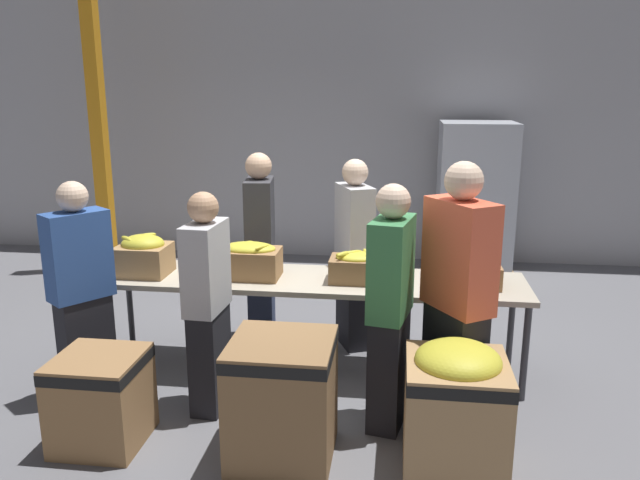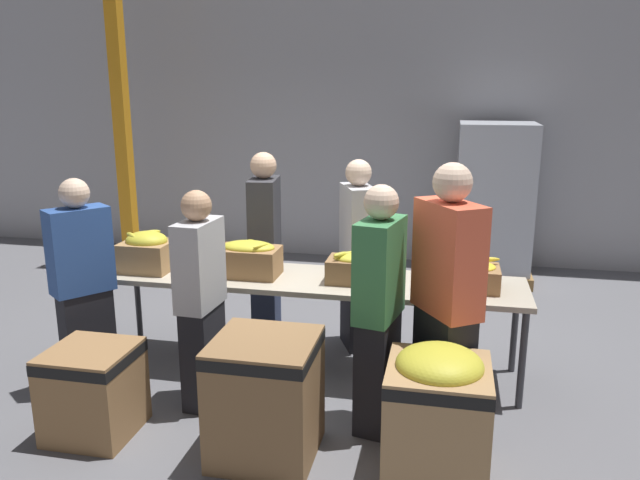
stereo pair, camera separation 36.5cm
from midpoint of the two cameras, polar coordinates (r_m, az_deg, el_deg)
The scene contains 18 objects.
ground_plane at distance 5.05m, azimuth 0.90°, elevation -11.70°, with size 30.00×30.00×0.00m, color slate.
wall_back at distance 7.90m, azimuth 5.77°, elevation 12.61°, with size 16.00×0.08×4.00m.
sorting_table at distance 4.78m, azimuth 0.93°, elevation -4.02°, with size 3.29×0.70×0.76m.
banana_box_0 at distance 5.05m, azimuth -13.54°, elevation -1.00°, with size 0.39×0.34×0.32m.
banana_box_1 at distance 4.80m, azimuth -4.39°, elevation -1.67°, with size 0.47×0.30×0.28m.
banana_box_2 at distance 4.66m, azimuth 5.31°, elevation -2.50°, with size 0.38×0.30×0.25m.
banana_box_3 at distance 4.66m, azimuth 15.68°, elevation -3.10°, with size 0.43×0.31×0.23m.
volunteer_0 at distance 5.22m, azimuth 5.43°, elevation -1.51°, with size 0.37×0.48×1.61m.
volunteer_1 at distance 4.29m, azimuth -8.44°, elevation -5.64°, with size 0.23×0.42×1.53m.
volunteer_2 at distance 4.74m, azimuth -18.80°, elevation -4.10°, with size 0.42×0.46×1.57m.
volunteer_3 at distance 3.99m, azimuth 8.02°, elevation -6.55°, with size 0.30×0.47×1.61m.
volunteer_4 at distance 5.36m, azimuth -3.10°, elevation -0.82°, with size 0.28×0.47×1.65m.
volunteer_5 at distance 3.96m, azimuth 14.07°, elevation -5.90°, with size 0.46×0.52×1.76m.
donation_bin_0 at distance 4.27m, azimuth -17.71°, elevation -12.77°, with size 0.52×0.52×0.58m.
donation_bin_1 at distance 3.83m, azimuth -2.22°, elevation -13.88°, with size 0.61×0.61×0.75m.
donation_bin_2 at distance 3.74m, azimuth 13.53°, elevation -14.81°, with size 0.58×0.58×0.79m.
support_pillar at distance 7.85m, azimuth -16.52°, elevation 12.11°, with size 0.16×0.16×4.00m.
pallet_stack_0 at distance 7.39m, azimuth 16.94°, elevation 3.22°, with size 0.90×0.90×1.78m.
Camera 2 is at (1.04, -4.43, 2.20)m, focal length 35.00 mm.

